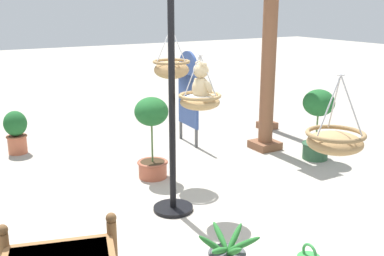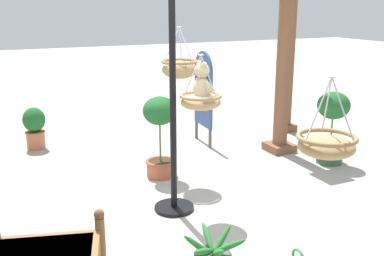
{
  "view_description": "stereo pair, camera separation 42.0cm",
  "coord_description": "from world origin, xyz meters",
  "px_view_note": "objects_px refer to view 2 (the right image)",
  "views": [
    {
      "loc": [
        3.92,
        -2.21,
        2.23
      ],
      "look_at": [
        -0.02,
        0.08,
        0.97
      ],
      "focal_mm": 42.62,
      "sensor_mm": 36.0,
      "label": 1
    },
    {
      "loc": [
        4.11,
        -1.83,
        2.23
      ],
      "look_at": [
        -0.02,
        0.08,
        0.97
      ],
      "focal_mm": 42.62,
      "sensor_mm": 36.0,
      "label": 2
    }
  ],
  "objects_px": {
    "greenhouse_pillar_left": "(290,50)",
    "potted_plant_bushy_green": "(35,127)",
    "potted_plant_small_succulent": "(332,122)",
    "teddy_bear": "(203,84)",
    "hanging_basket_with_teddy": "(201,101)",
    "display_pole_central": "(173,149)",
    "hanging_basket_right_low": "(326,145)",
    "potted_plant_fern_front": "(160,131)",
    "greenhouse_pillar_right": "(284,68)",
    "hanging_basket_left_high": "(180,68)",
    "display_sign_board": "(203,90)"
  },
  "relations": [
    {
      "from": "potted_plant_bushy_green",
      "to": "display_sign_board",
      "type": "height_order",
      "value": "display_sign_board"
    },
    {
      "from": "hanging_basket_left_high",
      "to": "potted_plant_fern_front",
      "type": "distance_m",
      "value": 0.86
    },
    {
      "from": "greenhouse_pillar_left",
      "to": "hanging_basket_right_low",
      "type": "bearing_deg",
      "value": -32.84
    },
    {
      "from": "hanging_basket_left_high",
      "to": "display_sign_board",
      "type": "distance_m",
      "value": 1.66
    },
    {
      "from": "display_pole_central",
      "to": "hanging_basket_with_teddy",
      "type": "xyz_separation_m",
      "value": [
        0.15,
        0.25,
        0.53
      ]
    },
    {
      "from": "display_pole_central",
      "to": "hanging_basket_right_low",
      "type": "distance_m",
      "value": 1.82
    },
    {
      "from": "hanging_basket_with_teddy",
      "to": "potted_plant_fern_front",
      "type": "distance_m",
      "value": 1.32
    },
    {
      "from": "hanging_basket_with_teddy",
      "to": "hanging_basket_left_high",
      "type": "bearing_deg",
      "value": 168.9
    },
    {
      "from": "hanging_basket_with_teddy",
      "to": "hanging_basket_right_low",
      "type": "relative_size",
      "value": 0.89
    },
    {
      "from": "teddy_bear",
      "to": "greenhouse_pillar_left",
      "type": "xyz_separation_m",
      "value": [
        -2.31,
        2.81,
        0.02
      ]
    },
    {
      "from": "greenhouse_pillar_right",
      "to": "potted_plant_small_succulent",
      "type": "bearing_deg",
      "value": 23.94
    },
    {
      "from": "potted_plant_small_succulent",
      "to": "teddy_bear",
      "type": "bearing_deg",
      "value": -74.94
    },
    {
      "from": "display_pole_central",
      "to": "hanging_basket_with_teddy",
      "type": "relative_size",
      "value": 4.04
    },
    {
      "from": "potted_plant_fern_front",
      "to": "potted_plant_bushy_green",
      "type": "bearing_deg",
      "value": -144.99
    },
    {
      "from": "hanging_basket_right_low",
      "to": "greenhouse_pillar_left",
      "type": "bearing_deg",
      "value": 147.16
    },
    {
      "from": "display_pole_central",
      "to": "hanging_basket_right_low",
      "type": "relative_size",
      "value": 3.61
    },
    {
      "from": "potted_plant_bushy_green",
      "to": "display_pole_central",
      "type": "bearing_deg",
      "value": 20.97
    },
    {
      "from": "greenhouse_pillar_left",
      "to": "potted_plant_bushy_green",
      "type": "relative_size",
      "value": 4.49
    },
    {
      "from": "teddy_bear",
      "to": "hanging_basket_left_high",
      "type": "xyz_separation_m",
      "value": [
        -1.01,
        0.18,
        0.02
      ]
    },
    {
      "from": "hanging_basket_left_high",
      "to": "greenhouse_pillar_left",
      "type": "height_order",
      "value": "greenhouse_pillar_left"
    },
    {
      "from": "greenhouse_pillar_left",
      "to": "display_sign_board",
      "type": "bearing_deg",
      "value": -88.3
    },
    {
      "from": "display_pole_central",
      "to": "potted_plant_bushy_green",
      "type": "xyz_separation_m",
      "value": [
        -2.95,
        -1.13,
        -0.35
      ]
    },
    {
      "from": "potted_plant_bushy_green",
      "to": "greenhouse_pillar_right",
      "type": "bearing_deg",
      "value": 63.33
    },
    {
      "from": "hanging_basket_right_low",
      "to": "display_sign_board",
      "type": "xyz_separation_m",
      "value": [
        -3.76,
        0.77,
        -0.26
      ]
    },
    {
      "from": "potted_plant_fern_front",
      "to": "hanging_basket_with_teddy",
      "type": "bearing_deg",
      "value": 1.03
    },
    {
      "from": "teddy_bear",
      "to": "hanging_basket_right_low",
      "type": "bearing_deg",
      "value": 13.15
    },
    {
      "from": "hanging_basket_with_teddy",
      "to": "potted_plant_small_succulent",
      "type": "distance_m",
      "value": 2.53
    },
    {
      "from": "teddy_bear",
      "to": "hanging_basket_left_high",
      "type": "height_order",
      "value": "hanging_basket_left_high"
    },
    {
      "from": "hanging_basket_right_low",
      "to": "potted_plant_small_succulent",
      "type": "height_order",
      "value": "hanging_basket_right_low"
    },
    {
      "from": "potted_plant_bushy_green",
      "to": "potted_plant_small_succulent",
      "type": "distance_m",
      "value": 4.5
    },
    {
      "from": "potted_plant_fern_front",
      "to": "greenhouse_pillar_right",
      "type": "bearing_deg",
      "value": 96.23
    },
    {
      "from": "hanging_basket_with_teddy",
      "to": "potted_plant_bushy_green",
      "type": "bearing_deg",
      "value": -156.0
    },
    {
      "from": "hanging_basket_left_high",
      "to": "hanging_basket_right_low",
      "type": "bearing_deg",
      "value": 3.96
    },
    {
      "from": "greenhouse_pillar_right",
      "to": "display_sign_board",
      "type": "bearing_deg",
      "value": -134.31
    },
    {
      "from": "hanging_basket_left_high",
      "to": "potted_plant_fern_front",
      "type": "bearing_deg",
      "value": -123.9
    },
    {
      "from": "hanging_basket_with_teddy",
      "to": "hanging_basket_right_low",
      "type": "height_order",
      "value": "hanging_basket_with_teddy"
    },
    {
      "from": "hanging_basket_right_low",
      "to": "potted_plant_fern_front",
      "type": "relative_size",
      "value": 0.6
    },
    {
      "from": "hanging_basket_left_high",
      "to": "greenhouse_pillar_left",
      "type": "relative_size",
      "value": 0.21
    },
    {
      "from": "display_sign_board",
      "to": "potted_plant_small_succulent",
      "type": "bearing_deg",
      "value": 37.08
    },
    {
      "from": "greenhouse_pillar_left",
      "to": "potted_plant_small_succulent",
      "type": "height_order",
      "value": "greenhouse_pillar_left"
    },
    {
      "from": "display_pole_central",
      "to": "potted_plant_bushy_green",
      "type": "distance_m",
      "value": 3.18
    },
    {
      "from": "teddy_bear",
      "to": "potted_plant_bushy_green",
      "type": "distance_m",
      "value": 3.57
    },
    {
      "from": "display_pole_central",
      "to": "potted_plant_bushy_green",
      "type": "bearing_deg",
      "value": -159.03
    },
    {
      "from": "hanging_basket_with_teddy",
      "to": "greenhouse_pillar_left",
      "type": "xyz_separation_m",
      "value": [
        -2.31,
        2.83,
        0.19
      ]
    },
    {
      "from": "teddy_bear",
      "to": "hanging_basket_left_high",
      "type": "bearing_deg",
      "value": 170.07
    },
    {
      "from": "display_pole_central",
      "to": "greenhouse_pillar_left",
      "type": "height_order",
      "value": "greenhouse_pillar_left"
    },
    {
      "from": "potted_plant_fern_front",
      "to": "potted_plant_small_succulent",
      "type": "height_order",
      "value": "potted_plant_fern_front"
    },
    {
      "from": "display_sign_board",
      "to": "hanging_basket_with_teddy",
      "type": "bearing_deg",
      "value": -26.87
    },
    {
      "from": "hanging_basket_left_high",
      "to": "greenhouse_pillar_right",
      "type": "relative_size",
      "value": 0.24
    },
    {
      "from": "hanging_basket_right_low",
      "to": "teddy_bear",
      "type": "bearing_deg",
      "value": -166.85
    }
  ]
}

